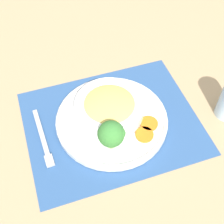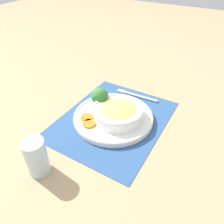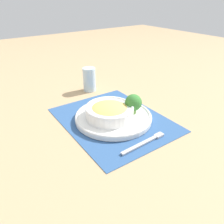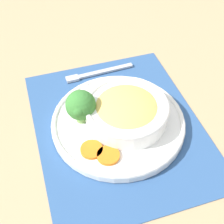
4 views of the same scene
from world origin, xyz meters
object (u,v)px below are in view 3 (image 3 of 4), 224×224
object	(u,v)px
water_glass	(89,81)
fork	(147,141)
bowl	(110,111)
broccoli_floret	(133,103)

from	to	relation	value
water_glass	fork	world-z (taller)	water_glass
bowl	fork	world-z (taller)	bowl
broccoli_floret	fork	xyz separation A→B (m)	(0.16, -0.07, -0.06)
broccoli_floret	fork	distance (m)	0.18
water_glass	fork	size ratio (longest dim) A/B	0.64
water_glass	fork	distance (m)	0.50
bowl	water_glass	bearing A→B (deg)	163.23
fork	bowl	bearing A→B (deg)	-174.03
water_glass	fork	bearing A→B (deg)	-8.10
water_glass	fork	xyz separation A→B (m)	(0.49, -0.07, -0.04)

